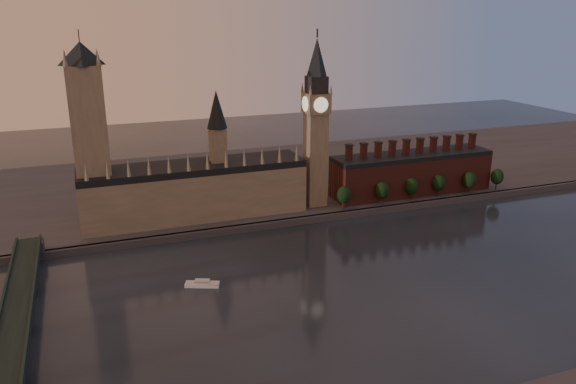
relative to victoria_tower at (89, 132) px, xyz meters
name	(u,v)px	position (x,y,z in m)	size (l,w,h in m)	color
ground	(388,288)	(120.00, -115.00, -59.09)	(900.00, 900.00, 0.00)	black
north_bank	(266,180)	(120.00, 63.04, -57.09)	(900.00, 182.00, 4.00)	#424247
palace_of_westminster	(196,187)	(55.59, -0.09, -37.46)	(130.00, 30.30, 74.00)	gray
victoria_tower	(89,132)	(0.00, 0.00, 0.00)	(24.00, 24.00, 108.00)	gray
big_ben	(316,122)	(130.00, -5.00, -2.26)	(15.00, 15.00, 107.00)	gray
chimney_block	(411,172)	(200.00, -5.00, -41.27)	(110.00, 25.00, 37.00)	maroon
embankment_tree_0	(344,195)	(142.79, -20.68, -45.62)	(8.60, 8.60, 14.88)	black
embankment_tree_1	(382,190)	(169.12, -20.84, -45.62)	(8.60, 8.60, 14.88)	black
embankment_tree_2	(412,186)	(191.37, -19.58, -45.62)	(8.60, 8.60, 14.88)	black
embankment_tree_3	(439,183)	(211.98, -19.59, -45.62)	(8.60, 8.60, 14.88)	black
embankment_tree_4	(470,180)	(235.09, -21.35, -45.62)	(8.60, 8.60, 14.88)	black
embankment_tree_5	(497,177)	(257.65, -21.29, -45.62)	(8.60, 8.60, 14.88)	black
westminster_bridge	(12,344)	(-35.00, -117.70, -51.65)	(14.00, 200.00, 11.55)	#1C2C28
river_boat	(202,284)	(40.74, -83.10, -57.89)	(16.12, 9.97, 3.12)	silver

